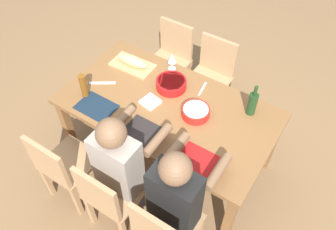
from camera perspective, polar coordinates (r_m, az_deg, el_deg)
name	(u,v)px	position (r m, az deg, el deg)	size (l,w,h in m)	color
ground_plane	(168,157)	(3.45, 0.00, -6.88)	(8.00, 8.00, 0.00)	brown
dining_table	(168,113)	(2.93, 0.00, 0.39)	(1.78, 0.98, 0.74)	brown
chair_near_right	(171,57)	(3.74, 0.52, 9.51)	(0.40, 0.40, 0.85)	#A87F56
chair_near_center	(212,74)	(3.56, 7.20, 6.71)	(0.40, 0.40, 0.85)	#A87F56
chair_far_center	(109,196)	(2.72, -9.62, -12.93)	(0.40, 0.40, 0.85)	#A87F56
diner_far_center	(121,163)	(2.60, -7.65, -7.77)	(0.41, 0.53, 1.20)	#2D2D38
chair_far_right	(62,166)	(2.95, -17.00, -7.95)	(0.40, 0.40, 0.85)	#A87F56
chair_far_left	(163,230)	(2.57, -0.79, -18.36)	(0.40, 0.40, 0.85)	#A87F56
diner_far_left	(178,196)	(2.44, 1.61, -13.08)	(0.41, 0.53, 1.20)	#2D2D38
serving_bowl_pasta	(196,112)	(2.78, 4.56, 0.55)	(0.23, 0.23, 0.07)	red
serving_bowl_fruit	(171,84)	(2.99, 0.54, 5.19)	(0.26, 0.26, 0.08)	red
cutting_board	(133,65)	(3.24, -5.83, 8.13)	(0.40, 0.22, 0.02)	tan
bread_loaf	(132,61)	(3.20, -5.91, 8.87)	(0.32, 0.11, 0.09)	tan
wine_bottle	(252,103)	(2.82, 13.65, 1.89)	(0.08, 0.08, 0.29)	#193819
beer_bottle	(84,86)	(2.96, -13.66, 4.68)	(0.06, 0.06, 0.22)	brown
wine_glass	(172,59)	(3.13, 0.65, 9.17)	(0.08, 0.08, 0.17)	silver
fork_near_center	(202,89)	(3.02, 5.67, 4.30)	(0.02, 0.17, 0.01)	silver
placemat_far_center	(145,132)	(2.69, -3.84, -2.84)	(0.32, 0.23, 0.01)	black
placemat_far_right	(96,107)	(2.92, -11.66, 1.33)	(0.32, 0.23, 0.01)	#142333
placemat_far_left	(200,161)	(2.54, 5.22, -7.57)	(0.32, 0.23, 0.01)	maroon
carving_knife	(102,83)	(3.11, -10.71, 5.19)	(0.23, 0.02, 0.01)	silver
napkin_stack	(150,102)	(2.89, -2.91, 2.17)	(0.14, 0.14, 0.02)	white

